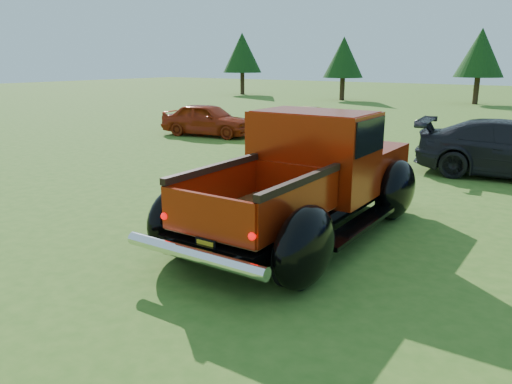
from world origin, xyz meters
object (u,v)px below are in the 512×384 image
Objects in this scene: tree_west at (344,57)px; show_car_red at (208,119)px; show_car_yellow at (312,130)px; tree_far_west at (242,53)px; pickup_truck at (313,174)px; tree_mid_left at (480,53)px.

tree_west is 1.22× the size of show_car_red.
show_car_red is 0.89× the size of show_car_yellow.
pickup_truck is (22.35, -28.36, -2.53)m from tree_far_west.
pickup_truck reaches higher than show_car_yellow.
tree_far_west is 24.88m from show_car_red.
tree_far_west is at bearing -176.99° from tree_mid_left.
tree_far_west reaches higher than pickup_truck.
tree_west is 22.17m from show_car_yellow.
tree_west is 9.22m from tree_mid_left.
tree_mid_left is 1.19× the size of show_car_yellow.
tree_mid_left is 22.55m from show_car_red.
pickup_truck is at bearing -140.48° from show_car_red.
tree_far_west is 1.13× the size of tree_west.
tree_mid_left reaches higher than tree_west.
show_car_yellow is at bearing 117.74° from pickup_truck.
tree_mid_left reaches higher than show_car_red.
tree_far_west is 1.23× the size of show_car_yellow.
tree_far_west is at bearing 174.29° from tree_west.
show_car_red is (-8.85, 7.66, -0.35)m from pickup_truck.
tree_mid_left is at bearing -23.84° from show_car_red.
pickup_truck is (12.35, -27.36, -2.12)m from tree_west.
show_car_red is at bearing -56.88° from tree_far_west.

